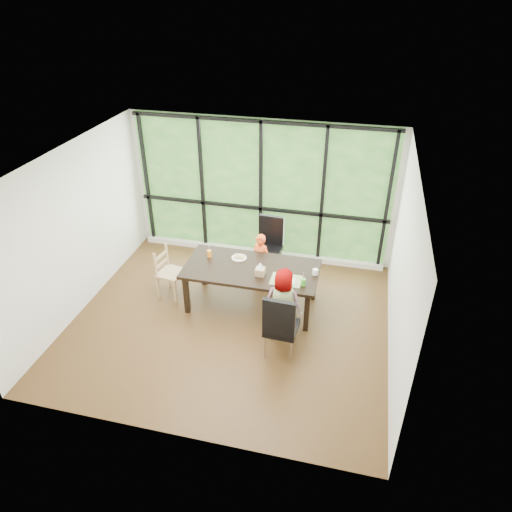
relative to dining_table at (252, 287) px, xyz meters
The scene contains 23 objects.
ground 0.67m from the dining_table, 115.45° to the right, with size 5.00×5.00×0.00m, color black.
back_wall 2.01m from the dining_table, 97.80° to the left, with size 5.00×5.00×0.00m, color silver.
foliage_backdrop 2.00m from the dining_table, 97.89° to the left, with size 4.80×0.02×2.65m, color #22481D.
window_mullions 1.96m from the dining_table, 98.08° to the left, with size 4.80×0.06×2.65m, color black, non-canonical shape.
window_sill 1.70m from the dining_table, 98.27° to the left, with size 4.80×0.12×0.10m, color silver.
dining_table is the anchor object (origin of this frame).
chair_window_leather 1.08m from the dining_table, 87.13° to the left, with size 0.46×0.46×1.08m, color black.
chair_interior_leather 1.24m from the dining_table, 55.24° to the right, with size 0.46×0.46×1.08m, color black.
chair_end_beech 1.41m from the dining_table, behind, with size 0.42×0.40×0.90m, color #A68359.
child_toddler 0.65m from the dining_table, 90.00° to the left, with size 0.37×0.24×1.01m, color #FD541C.
child_older 0.90m from the dining_table, 42.72° to the right, with size 0.57×0.37×1.17m, color slate.
placemat 0.75m from the dining_table, 19.44° to the right, with size 0.48×0.35×0.01m, color tan.
plate_far 0.53m from the dining_table, 138.67° to the left, with size 0.25×0.25×0.02m, color white.
plate_near 0.78m from the dining_table, 20.86° to the right, with size 0.25×0.25×0.02m, color white.
orange_cup 0.90m from the dining_table, 167.57° to the left, with size 0.08×0.08×0.12m, color orange.
green_cup 1.03m from the dining_table, 18.18° to the right, with size 0.07×0.07×0.12m, color green.
white_mug 1.11m from the dining_table, ahead, with size 0.09×0.09×0.09m, color white.
tissue_box 0.50m from the dining_table, 41.94° to the right, with size 0.14×0.14×0.12m, color tan.
crepe_rolls_far 0.55m from the dining_table, 138.67° to the left, with size 0.20×0.12×0.04m, color tan, non-canonical shape.
crepe_rolls_near 0.79m from the dining_table, 20.86° to the right, with size 0.10×0.12×0.04m, color tan, non-canonical shape.
straw_white 0.95m from the dining_table, 167.57° to the left, with size 0.01×0.01×0.20m, color white.
straw_pink 1.07m from the dining_table, 18.18° to the right, with size 0.01×0.01×0.20m, color pink.
tissue 0.61m from the dining_table, 41.94° to the right, with size 0.12×0.12×0.11m, color white.
Camera 1 is at (1.79, -5.65, 4.86)m, focal length 32.75 mm.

